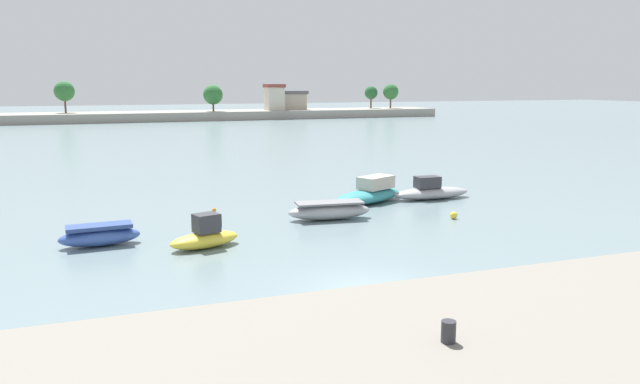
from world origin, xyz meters
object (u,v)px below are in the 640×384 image
at_px(moored_boat_0, 100,236).
at_px(moored_boat_2, 329,211).
at_px(mooring_buoy_0, 214,210).
at_px(moored_boat_4, 431,192).
at_px(moored_boat_1, 205,236).
at_px(mooring_bollard, 448,332).
at_px(mooring_buoy_1, 454,215).
at_px(moored_boat_3, 370,193).

xyz_separation_m(moored_boat_0, moored_boat_2, (11.93, 1.47, 0.01)).
bearing_deg(mooring_buoy_0, moored_boat_4, -3.14).
bearing_deg(moored_boat_1, moored_boat_0, 139.54).
xyz_separation_m(mooring_bollard, mooring_buoy_0, (-0.63, 24.13, -2.07)).
height_order(moored_boat_2, moored_boat_4, moored_boat_4).
bearing_deg(mooring_bollard, mooring_buoy_1, 57.08).
distance_m(moored_boat_4, mooring_buoy_0, 13.98).
height_order(mooring_bollard, moored_boat_4, mooring_bollard).
bearing_deg(moored_boat_3, mooring_buoy_0, 152.13).
relative_size(moored_boat_2, moored_boat_4, 0.88).
height_order(moored_boat_0, moored_boat_3, moored_boat_3).
bearing_deg(moored_boat_0, mooring_bollard, -73.06).
relative_size(moored_boat_1, mooring_buoy_0, 14.40).
bearing_deg(moored_boat_4, moored_boat_2, -157.32).
bearing_deg(mooring_buoy_1, moored_boat_3, 111.27).
distance_m(moored_boat_0, mooring_buoy_1, 18.46).
height_order(moored_boat_3, mooring_buoy_1, moored_boat_3).
distance_m(moored_boat_3, mooring_buoy_0, 9.81).
bearing_deg(moored_boat_2, moored_boat_0, -166.61).
height_order(mooring_bollard, moored_boat_3, mooring_bollard).
distance_m(mooring_bollard, mooring_buoy_1, 21.24).
bearing_deg(moored_boat_0, moored_boat_1, -27.55).
distance_m(mooring_bollard, moored_boat_2, 20.69).
xyz_separation_m(moored_boat_3, mooring_buoy_0, (-9.80, 0.40, -0.44)).
bearing_deg(moored_boat_0, mooring_buoy_0, 37.91).
xyz_separation_m(mooring_bollard, moored_boat_0, (-6.95, 18.54, -1.72)).
bearing_deg(mooring_buoy_0, mooring_buoy_1, -27.74).
distance_m(moored_boat_1, moored_boat_3, 13.65).
distance_m(mooring_buoy_0, mooring_buoy_1, 13.70).
bearing_deg(moored_boat_0, moored_boat_4, 9.79).
height_order(moored_boat_0, moored_boat_4, moored_boat_4).
xyz_separation_m(moored_boat_0, moored_boat_4, (20.27, 4.82, 0.01)).
bearing_deg(moored_boat_1, moored_boat_2, 8.60).
xyz_separation_m(moored_boat_2, mooring_buoy_0, (-5.62, 4.12, -0.36)).
bearing_deg(moored_boat_1, moored_boat_4, 6.93).
xyz_separation_m(moored_boat_1, mooring_buoy_1, (13.92, 1.22, -0.32)).
height_order(moored_boat_1, moored_boat_4, moored_boat_1).
xyz_separation_m(mooring_bollard, moored_boat_2, (4.99, 20.01, -1.72)).
bearing_deg(mooring_buoy_1, moored_boat_4, 71.97).
bearing_deg(moored_boat_4, moored_boat_3, 175.69).
height_order(mooring_bollard, moored_boat_0, mooring_bollard).
bearing_deg(moored_boat_4, mooring_buoy_0, 177.62).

